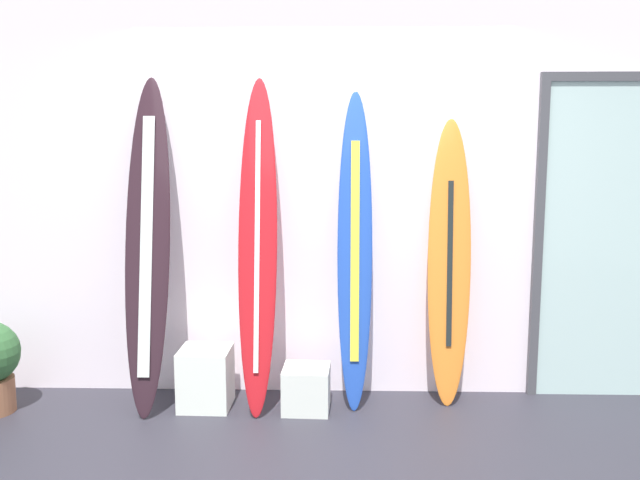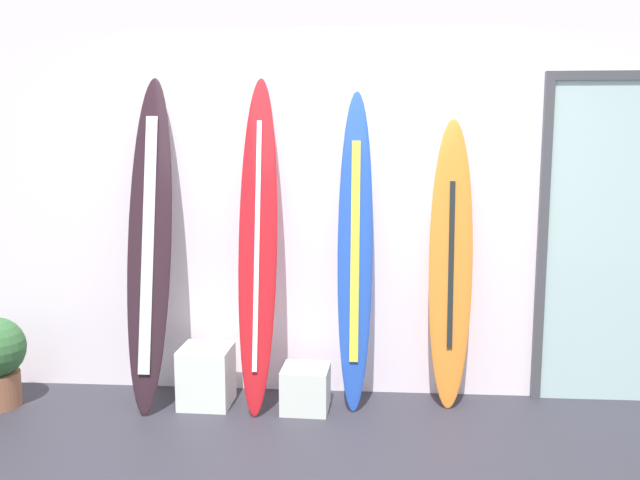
% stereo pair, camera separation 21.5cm
% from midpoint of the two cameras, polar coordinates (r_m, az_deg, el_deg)
% --- Properties ---
extents(ground, '(8.00, 8.00, 0.04)m').
position_cam_midpoint_polar(ground, '(4.03, -1.82, -18.39)').
color(ground, '#2D2B34').
extents(wall_back, '(7.20, 0.20, 2.80)m').
position_cam_midpoint_polar(wall_back, '(4.90, -1.02, 3.85)').
color(wall_back, white).
rests_on(wall_back, ground).
extents(surfboard_charcoal, '(0.29, 0.54, 2.18)m').
position_cam_midpoint_polar(surfboard_charcoal, '(4.73, -15.03, -0.57)').
color(surfboard_charcoal, black).
rests_on(surfboard_charcoal, ground).
extents(surfboard_crimson, '(0.25, 0.52, 2.18)m').
position_cam_midpoint_polar(surfboard_crimson, '(4.60, -6.39, -0.47)').
color(surfboard_crimson, red).
rests_on(surfboard_crimson, ground).
extents(surfboard_cobalt, '(0.23, 0.38, 2.09)m').
position_cam_midpoint_polar(surfboard_cobalt, '(4.63, 1.50, -1.10)').
color(surfboard_cobalt, '#224AB3').
rests_on(surfboard_cobalt, ground).
extents(surfboard_sunset, '(0.30, 0.28, 1.91)m').
position_cam_midpoint_polar(surfboard_sunset, '(4.74, 9.12, -2.07)').
color(surfboard_sunset, orange).
rests_on(surfboard_sunset, ground).
extents(display_block_left, '(0.32, 0.32, 0.29)m').
position_cam_midpoint_polar(display_block_left, '(4.74, -2.44, -11.92)').
color(display_block_left, silver).
rests_on(display_block_left, ground).
extents(display_block_center, '(0.34, 0.34, 0.40)m').
position_cam_midpoint_polar(display_block_center, '(4.86, -10.50, -10.89)').
color(display_block_center, white).
rests_on(display_block_center, ground).
extents(glass_door, '(1.19, 0.06, 2.21)m').
position_cam_midpoint_polar(glass_door, '(5.14, 22.15, 0.46)').
color(glass_door, silver).
rests_on(glass_door, ground).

